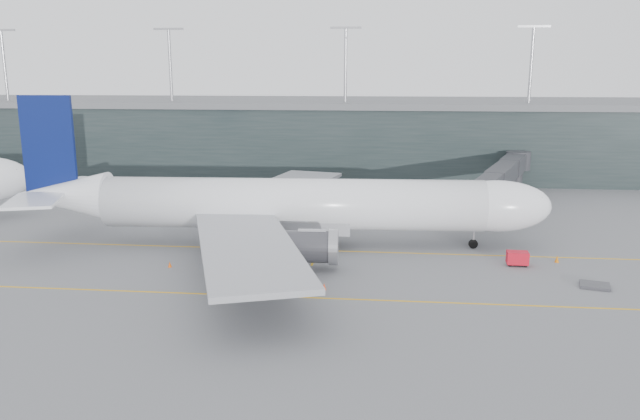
# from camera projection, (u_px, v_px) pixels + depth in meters

# --- Properties ---
(ground) EXTENTS (320.00, 320.00, 0.00)m
(ground) POSITION_uv_depth(u_px,v_px,m) (282.00, 241.00, 79.39)
(ground) COLOR slate
(ground) RESTS_ON ground
(taxiline_a) EXTENTS (160.00, 0.25, 0.02)m
(taxiline_a) POSITION_uv_depth(u_px,v_px,m) (276.00, 249.00, 75.51)
(taxiline_a) COLOR gold
(taxiline_a) RESTS_ON ground
(taxiline_b) EXTENTS (160.00, 0.25, 0.02)m
(taxiline_b) POSITION_uv_depth(u_px,v_px,m) (248.00, 295.00, 59.97)
(taxiline_b) COLOR gold
(taxiline_b) RESTS_ON ground
(taxiline_lead_main) EXTENTS (0.25, 60.00, 0.02)m
(taxiline_lead_main) POSITION_uv_depth(u_px,v_px,m) (333.00, 208.00, 98.31)
(taxiline_lead_main) COLOR gold
(taxiline_lead_main) RESTS_ON ground
(terminal) EXTENTS (240.00, 36.00, 29.00)m
(terminal) POSITION_uv_depth(u_px,v_px,m) (325.00, 135.00, 134.04)
(terminal) COLOR #1E2929
(terminal) RESTS_ON ground
(main_aircraft) EXTENTS (65.21, 61.29, 18.30)m
(main_aircraft) POSITION_uv_depth(u_px,v_px,m) (289.00, 205.00, 76.08)
(main_aircraft) COLOR white
(main_aircraft) RESTS_ON ground
(jet_bridge) EXTENTS (18.48, 44.96, 7.03)m
(jet_bridge) POSITION_uv_depth(u_px,v_px,m) (489.00, 174.00, 98.35)
(jet_bridge) COLOR #2F3034
(jet_bridge) RESTS_ON ground
(gse_cart) EXTENTS (2.38, 1.57, 1.58)m
(gse_cart) POSITION_uv_depth(u_px,v_px,m) (517.00, 258.00, 69.07)
(gse_cart) COLOR red
(gse_cart) RESTS_ON ground
(baggage_dolly) EXTENTS (3.31, 2.91, 0.28)m
(baggage_dolly) POSITION_uv_depth(u_px,v_px,m) (595.00, 285.00, 62.30)
(baggage_dolly) COLOR #3A3A3F
(baggage_dolly) RESTS_ON ground
(uld_a) EXTENTS (2.44, 2.06, 2.03)m
(uld_a) POSITION_uv_depth(u_px,v_px,m) (265.00, 215.00, 88.83)
(uld_a) COLOR #3B3B40
(uld_a) RESTS_ON ground
(uld_b) EXTENTS (2.18, 1.76, 1.96)m
(uld_b) POSITION_uv_depth(u_px,v_px,m) (285.00, 212.00, 91.00)
(uld_b) COLOR #3B3B40
(uld_b) RESTS_ON ground
(uld_c) EXTENTS (2.48, 2.17, 1.94)m
(uld_c) POSITION_uv_depth(u_px,v_px,m) (296.00, 213.00, 89.98)
(uld_c) COLOR #3B3B40
(uld_c) RESTS_ON ground
(cone_nose) EXTENTS (0.50, 0.50, 0.80)m
(cone_nose) POSITION_uv_depth(u_px,v_px,m) (557.00, 259.00, 70.27)
(cone_nose) COLOR orange
(cone_nose) RESTS_ON ground
(cone_wing_stbd) EXTENTS (0.43, 0.43, 0.68)m
(cone_wing_stbd) POSITION_uv_depth(u_px,v_px,m) (324.00, 287.00, 61.44)
(cone_wing_stbd) COLOR red
(cone_wing_stbd) RESTS_ON ground
(cone_wing_port) EXTENTS (0.43, 0.43, 0.69)m
(cone_wing_port) POSITION_uv_depth(u_px,v_px,m) (357.00, 222.00, 87.84)
(cone_wing_port) COLOR red
(cone_wing_port) RESTS_ON ground
(cone_tail) EXTENTS (0.41, 0.41, 0.65)m
(cone_tail) POSITION_uv_depth(u_px,v_px,m) (170.00, 264.00, 68.57)
(cone_tail) COLOR #E0520C
(cone_tail) RESTS_ON ground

